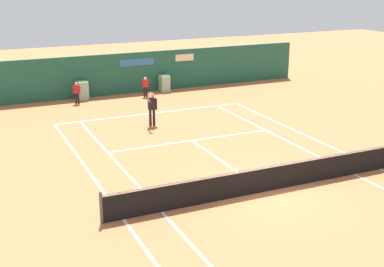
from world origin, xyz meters
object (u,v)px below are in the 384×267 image
object	(u,v)px
ball_kid_right_post	(77,91)
tennis_ball_near_service_line	(96,129)
ball_kid_left_post	(145,85)
player_on_baseline	(152,106)
tennis_ball_mid_court	(118,160)

from	to	relation	value
ball_kid_right_post	tennis_ball_near_service_line	size ratio (longest dim) A/B	19.10
ball_kid_right_post	ball_kid_left_post	size ratio (longest dim) A/B	1.03
player_on_baseline	ball_kid_right_post	bearing A→B (deg)	-64.50
ball_kid_left_post	tennis_ball_near_service_line	distance (m)	7.18
player_on_baseline	tennis_ball_near_service_line	distance (m)	3.00
ball_kid_right_post	ball_kid_left_post	bearing A→B (deg)	-175.57
tennis_ball_mid_court	tennis_ball_near_service_line	world-z (taller)	same
ball_kid_right_post	ball_kid_left_post	world-z (taller)	ball_kid_right_post
ball_kid_left_post	ball_kid_right_post	bearing A→B (deg)	2.49
player_on_baseline	tennis_ball_near_service_line	xyz separation A→B (m)	(-2.78, 0.58, -0.97)
tennis_ball_near_service_line	ball_kid_right_post	bearing A→B (deg)	86.55
player_on_baseline	ball_kid_right_post	world-z (taller)	player_on_baseline
ball_kid_left_post	tennis_ball_mid_court	size ratio (longest dim) A/B	18.51
ball_kid_left_post	tennis_ball_near_service_line	bearing A→B (deg)	52.55
ball_kid_right_post	tennis_ball_mid_court	distance (m)	10.31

